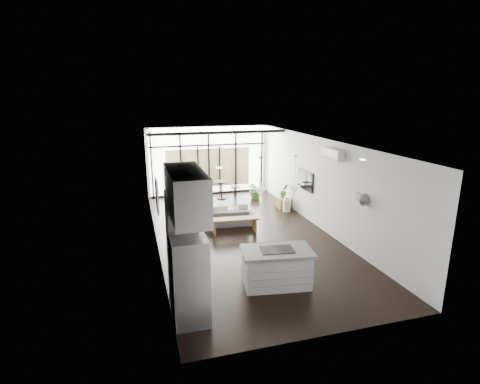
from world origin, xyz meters
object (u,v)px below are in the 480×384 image
island (277,267)px  console_bench (234,226)px  milk_can (287,204)px  tv (305,180)px  fridge (189,279)px  pouf (221,210)px  sofa (227,214)px

island → console_bench: 3.31m
milk_can → tv: 1.32m
console_bench → milk_can: (2.36, 1.55, 0.04)m
island → console_bench: bearing=99.1°
fridge → pouf: fridge is taller
island → fridge: bearing=-150.7°
fridge → sofa: fridge is taller
island → tv: tv is taller
fridge → milk_can: fridge is taller
sofa → milk_can: size_ratio=3.26×
fridge → console_bench: (1.98, 4.08, -0.59)m
sofa → fridge: bearing=76.1°
island → milk_can: island is taller
tv → island: bearing=-122.6°
sofa → console_bench: (0.03, -0.80, -0.11)m
island → fridge: (-2.02, -0.77, 0.41)m
console_bench → pouf: 1.75m
island → sofa: (-0.08, 4.10, -0.07)m
pouf → tv: 3.05m
console_bench → tv: (2.65, 0.77, 1.07)m
pouf → tv: tv is taller
fridge → tv: fridge is taller
sofa → tv: size_ratio=1.61×
fridge → console_bench: fridge is taller
island → milk_can: bearing=72.8°
sofa → milk_can: (2.40, 0.75, -0.07)m
island → fridge: 2.20m
milk_can → console_bench: bearing=-146.8°
milk_can → fridge: bearing=-127.6°
milk_can → tv: (0.29, -0.77, 1.03)m
pouf → console_bench: bearing=-89.4°
fridge → tv: size_ratio=1.51×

